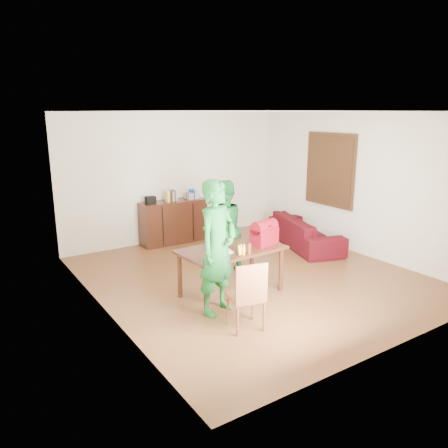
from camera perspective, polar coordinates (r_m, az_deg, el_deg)
room at (r=7.17m, az=3.32°, el=3.29°), size 5.20×5.70×2.90m
table at (r=6.53m, az=0.96°, el=-3.92°), size 1.58×0.94×0.72m
chair at (r=5.64m, az=2.89°, el=-11.02°), size 0.49×0.48×0.92m
person_near at (r=5.86m, az=-0.87°, el=-3.12°), size 0.79×0.65×1.85m
person_far at (r=7.23m, az=-0.19°, el=-0.65°), size 0.88×0.74×1.62m
laptop at (r=6.30m, az=-0.40°, el=-3.35°), size 0.35×0.27×0.22m
bananas at (r=6.18m, az=2.32°, el=-3.85°), size 0.19×0.14×0.06m
bottle at (r=6.23m, az=3.30°, el=-3.14°), size 0.06×0.06×0.18m
red_bag at (r=6.66m, az=5.28°, el=-1.45°), size 0.45×0.31×0.30m
sofa at (r=9.13m, az=10.52°, el=-0.99°), size 1.39×2.21×0.60m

